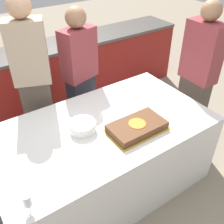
{
  "coord_description": "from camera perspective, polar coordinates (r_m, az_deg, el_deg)",
  "views": [
    {
      "loc": [
        -0.93,
        -1.52,
        2.2
      ],
      "look_at": [
        0.1,
        0.0,
        0.87
      ],
      "focal_mm": 42.0,
      "sensor_mm": 36.0,
      "label": 1
    }
  ],
  "objects": [
    {
      "name": "ground_plane",
      "position": [
        2.84,
        -1.81,
        -15.13
      ],
      "size": [
        14.0,
        14.0,
        0.0
      ],
      "primitive_type": "plane",
      "color": "gray"
    },
    {
      "name": "back_counter",
      "position": [
        3.71,
        -15.72,
        6.46
      ],
      "size": [
        4.4,
        0.58,
        0.92
      ],
      "color": "maroon",
      "rests_on": "ground_plane"
    },
    {
      "name": "dining_table",
      "position": [
        2.55,
        -1.97,
        -9.67
      ],
      "size": [
        1.95,
        1.09,
        0.77
      ],
      "color": "silver",
      "rests_on": "ground_plane"
    },
    {
      "name": "cake",
      "position": [
        2.23,
        5.44,
        -3.23
      ],
      "size": [
        0.52,
        0.32,
        0.07
      ],
      "color": "gold",
      "rests_on": "dining_table"
    },
    {
      "name": "plate_stack",
      "position": [
        2.23,
        -6.44,
        -3.13
      ],
      "size": [
        0.23,
        0.23,
        0.08
      ],
      "color": "white",
      "rests_on": "dining_table"
    },
    {
      "name": "wine_glass",
      "position": [
        1.71,
        -17.96,
        -17.95
      ],
      "size": [
        0.06,
        0.06,
        0.15
      ],
      "color": "white",
      "rests_on": "dining_table"
    },
    {
      "name": "side_plate_near_cake",
      "position": [
        2.39,
        -0.7,
        -0.86
      ],
      "size": [
        0.18,
        0.18,
        0.0
      ],
      "color": "white",
      "rests_on": "dining_table"
    },
    {
      "name": "side_plate_right_edge",
      "position": [
        2.72,
        9.42,
        3.64
      ],
      "size": [
        0.18,
        0.18,
        0.0
      ],
      "color": "white",
      "rests_on": "dining_table"
    },
    {
      "name": "person_cutting_cake",
      "position": [
        2.91,
        -6.87,
        7.25
      ],
      "size": [
        0.41,
        0.29,
        1.58
      ],
      "rotation": [
        0.0,
        0.0,
        -2.87
      ],
      "color": "#282833",
      "rests_on": "ground_plane"
    },
    {
      "name": "person_seated_right",
      "position": [
        2.94,
        17.98,
        6.87
      ],
      "size": [
        0.2,
        0.37,
        1.66
      ],
      "rotation": [
        0.0,
        0.0,
        -1.57
      ],
      "color": "#4C4238",
      "rests_on": "ground_plane"
    },
    {
      "name": "person_standing_back",
      "position": [
        2.7,
        -16.57,
        5.89
      ],
      "size": [
        0.39,
        0.31,
        1.75
      ],
      "rotation": [
        0.0,
        0.0,
        2.77
      ],
      "color": "#4C4238",
      "rests_on": "ground_plane"
    }
  ]
}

